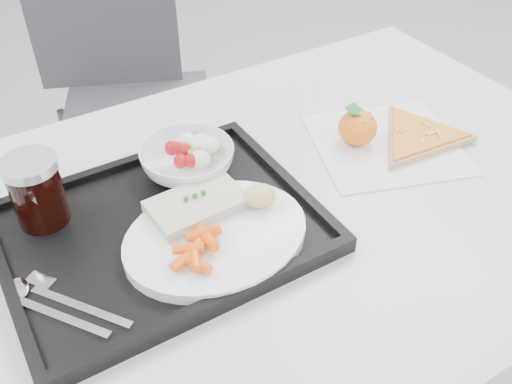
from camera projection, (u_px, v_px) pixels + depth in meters
The scene contains 14 objects.
table at pixel (273, 229), 0.95m from camera, with size 1.20×0.80×0.75m.
chair at pixel (124, 77), 1.64m from camera, with size 0.55×0.56×0.93m.
tray at pixel (161, 231), 0.84m from camera, with size 0.45×0.35×0.03m.
dinner_plate at pixel (216, 237), 0.81m from camera, with size 0.27×0.27×0.02m.
fish_fillet at pixel (197, 204), 0.83m from camera, with size 0.14×0.09×0.03m.
bread_roll at pixel (259, 196), 0.84m from camera, with size 0.06×0.05×0.03m.
salad_bowl at pixel (187, 160), 0.92m from camera, with size 0.15×0.15×0.05m.
cola_glass at pixel (36, 190), 0.81m from camera, with size 0.08×0.08×0.11m.
cutlery at pixel (50, 301), 0.73m from camera, with size 0.13×0.16×0.01m.
napkin at pixel (386, 144), 1.02m from camera, with size 0.31×0.31×0.00m.
tangerine at pixel (358, 127), 1.00m from camera, with size 0.08×0.08×0.07m.
pizza_slice at pixel (419, 136), 1.02m from camera, with size 0.30×0.30×0.02m.
carrot_pile at pixel (198, 246), 0.76m from camera, with size 0.09×0.08×0.02m.
salad_contents at pixel (193, 149), 0.93m from camera, with size 0.09×0.09×0.03m.
Camera 1 is at (-0.38, -0.27, 1.34)m, focal length 40.00 mm.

